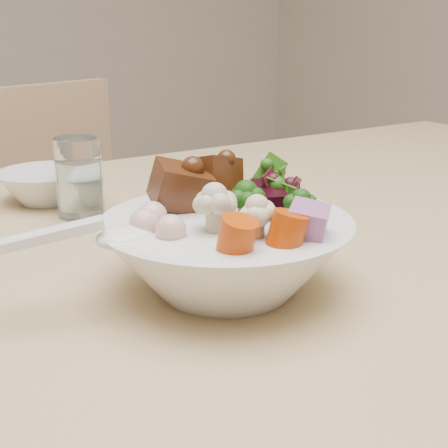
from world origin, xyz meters
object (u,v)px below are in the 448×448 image
object	(u,v)px
dining_table	(281,281)
food_bowl	(227,249)
water_glass	(79,181)
chair_far	(78,260)
side_bowl	(47,186)

from	to	relation	value
dining_table	food_bowl	distance (m)	0.26
dining_table	water_glass	distance (m)	0.31
chair_far	dining_table	bearing A→B (deg)	-105.86
food_bowl	side_bowl	bearing A→B (deg)	95.74
dining_table	water_glass	xyz separation A→B (m)	(-0.21, 0.18, 0.13)
dining_table	chair_far	size ratio (longest dim) A/B	1.90
water_glass	side_bowl	bearing A→B (deg)	99.49
chair_far	side_bowl	distance (m)	0.61
chair_far	side_bowl	world-z (taller)	chair_far
food_bowl	side_bowl	distance (m)	0.41
food_bowl	chair_far	bearing A→B (deg)	78.96
dining_table	water_glass	bearing A→B (deg)	139.64
dining_table	chair_far	world-z (taller)	chair_far
dining_table	food_bowl	size ratio (longest dim) A/B	7.10
side_bowl	chair_far	bearing A→B (deg)	65.71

